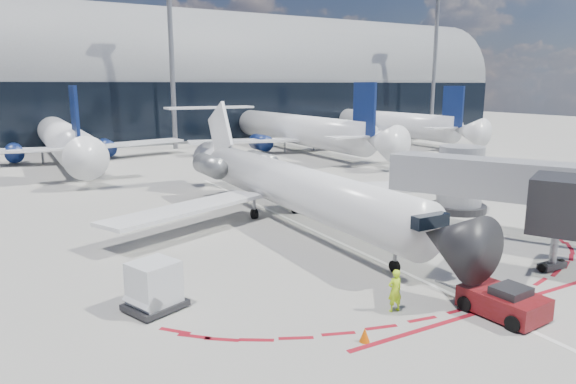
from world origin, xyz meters
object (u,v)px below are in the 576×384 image
uld_container (154,286)px  ramp_worker (395,290)px  pushback_tug (503,302)px  regional_jet (285,183)px

uld_container → ramp_worker: bearing=-51.8°
ramp_worker → pushback_tug: bearing=150.0°
uld_container → pushback_tug: bearing=-52.9°
ramp_worker → uld_container: bearing=-26.2°
pushback_tug → ramp_worker: bearing=141.2°
regional_jet → pushback_tug: 17.31m
pushback_tug → uld_container: bearing=143.7°
ramp_worker → uld_container: (-8.55, 4.95, 0.11)m
pushback_tug → uld_container: size_ratio=1.86×
regional_jet → ramp_worker: (-2.98, -14.77, -1.69)m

